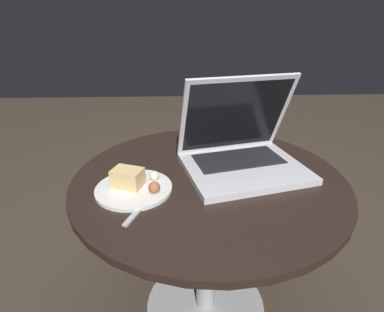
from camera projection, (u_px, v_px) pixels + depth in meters
name	position (u px, v px, depth m)	size (l,w,h in m)	color
ground_plane	(205.00, 305.00, 1.03)	(6.00, 6.00, 0.00)	#382D23
table	(208.00, 213.00, 0.87)	(0.73, 0.73, 0.51)	#9E9EA3
laptop	(241.00, 150.00, 0.84)	(0.37, 0.33, 0.26)	silver
beer_glass	(198.00, 120.00, 0.93)	(0.07, 0.07, 0.20)	gold
snack_plate	(133.00, 185.00, 0.74)	(0.19, 0.19, 0.05)	silver
fork	(150.00, 198.00, 0.71)	(0.09, 0.19, 0.00)	#B2B2B7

